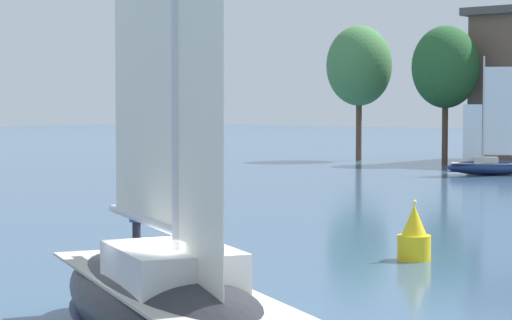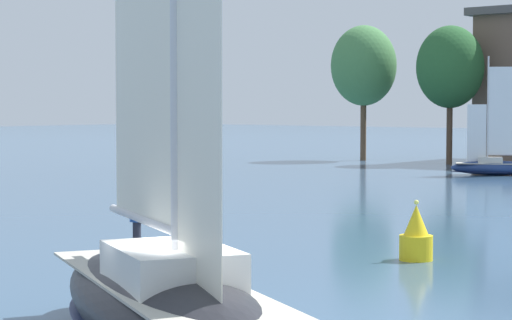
% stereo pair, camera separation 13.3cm
% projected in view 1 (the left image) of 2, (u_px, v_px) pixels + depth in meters
% --- Properties ---
extents(tree_shore_left, '(6.20, 6.20, 12.76)m').
position_uv_depth(tree_shore_left, '(359.00, 66.00, 93.97)').
color(tree_shore_left, brown).
rests_on(tree_shore_left, ground).
extents(tree_shore_right, '(5.94, 5.94, 12.22)m').
position_uv_depth(tree_shore_right, '(446.00, 67.00, 87.66)').
color(tree_shore_right, '#4C3828').
rests_on(tree_shore_right, ground).
extents(sailboat_main, '(11.39, 8.06, 15.43)m').
position_uv_depth(sailboat_main, '(164.00, 297.00, 20.50)').
color(sailboat_main, '#232328').
rests_on(sailboat_main, ground).
extents(sailboat_moored_mid_channel, '(6.47, 4.74, 8.84)m').
position_uv_depth(sailboat_moored_mid_channel, '(490.00, 165.00, 74.27)').
color(sailboat_moored_mid_channel, navy).
rests_on(sailboat_moored_mid_channel, ground).
extents(channel_buoy, '(1.11, 1.11, 2.02)m').
position_uv_depth(channel_buoy, '(414.00, 236.00, 33.14)').
color(channel_buoy, yellow).
rests_on(channel_buoy, ground).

